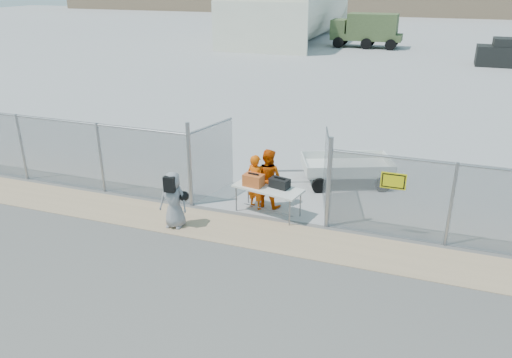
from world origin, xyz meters
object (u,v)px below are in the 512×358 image
at_px(security_worker_right, 268,178).
at_px(visitor, 174,200).
at_px(folding_table, 268,201).
at_px(security_worker_left, 256,182).
at_px(utility_trailer, 346,170).

height_order(security_worker_right, visitor, security_worker_right).
relative_size(folding_table, security_worker_left, 1.19).
height_order(folding_table, security_worker_left, security_worker_left).
bearing_deg(security_worker_right, security_worker_left, 50.42).
bearing_deg(visitor, utility_trailer, 46.41).
bearing_deg(security_worker_left, utility_trailer, -105.86).
distance_m(security_worker_left, security_worker_right, 0.38).
bearing_deg(utility_trailer, security_worker_right, -148.22).
distance_m(security_worker_left, visitor, 2.45).
xyz_separation_m(security_worker_right, utility_trailer, (1.84, 2.50, -0.43)).
xyz_separation_m(visitor, utility_trailer, (3.77, 4.56, -0.34)).
distance_m(security_worker_left, utility_trailer, 3.49).
distance_m(folding_table, utility_trailer, 3.45).
height_order(visitor, utility_trailer, visitor).
xyz_separation_m(security_worker_right, visitor, (-1.93, -2.05, -0.09)).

